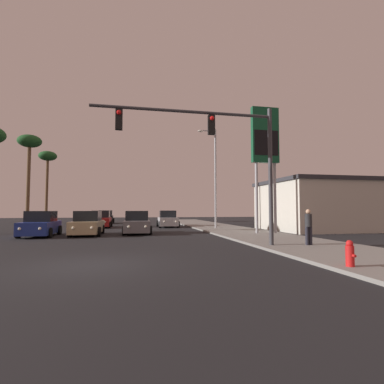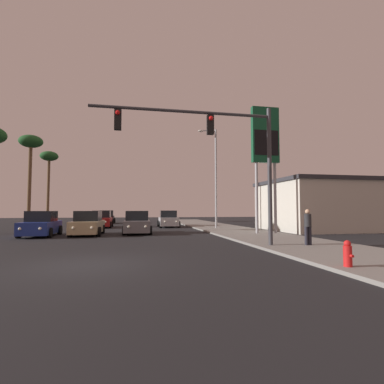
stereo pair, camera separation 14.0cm
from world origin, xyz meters
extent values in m
plane|color=black|center=(0.00, 0.00, 0.00)|extent=(120.00, 120.00, 0.00)
cube|color=gray|center=(9.50, 10.00, 0.06)|extent=(5.00, 60.00, 0.12)
cube|color=beige|center=(18.00, 13.23, 2.00)|extent=(10.00, 8.00, 4.00)
cube|color=#2D2D33|center=(18.00, 13.23, 4.15)|extent=(10.30, 8.30, 0.30)
cube|color=black|center=(-1.97, 29.72, 0.58)|extent=(1.93, 4.26, 0.80)
cube|color=black|center=(-1.97, 29.87, 1.33)|extent=(1.66, 2.05, 0.70)
cylinder|color=black|center=(-2.87, 28.42, 0.32)|extent=(0.24, 0.64, 0.64)
cylinder|color=black|center=(-1.07, 28.42, 0.32)|extent=(0.24, 0.64, 0.64)
cylinder|color=black|center=(-2.87, 31.02, 0.32)|extent=(0.24, 0.64, 0.64)
cylinder|color=black|center=(-1.07, 31.02, 0.32)|extent=(0.24, 0.64, 0.64)
sphere|color=#F2EACC|center=(-2.52, 27.60, 0.63)|extent=(0.18, 0.18, 0.18)
sphere|color=#F2EACC|center=(-1.41, 27.60, 0.63)|extent=(0.18, 0.18, 0.18)
cube|color=slate|center=(1.69, 12.48, 0.58)|extent=(1.90, 4.24, 0.80)
cube|color=black|center=(1.69, 12.63, 1.33)|extent=(1.65, 2.04, 0.70)
cylinder|color=black|center=(0.79, 11.18, 0.32)|extent=(0.24, 0.64, 0.64)
cylinder|color=black|center=(2.59, 11.18, 0.32)|extent=(0.24, 0.64, 0.64)
cylinder|color=black|center=(0.79, 13.79, 0.32)|extent=(0.24, 0.64, 0.64)
cylinder|color=black|center=(2.59, 13.79, 0.32)|extent=(0.24, 0.64, 0.64)
sphere|color=#F2EACC|center=(1.13, 10.36, 0.63)|extent=(0.18, 0.18, 0.18)
sphere|color=#F2EACC|center=(2.25, 10.36, 0.63)|extent=(0.18, 0.18, 0.18)
cube|color=maroon|center=(-1.67, 20.81, 0.58)|extent=(1.84, 4.22, 0.80)
cube|color=black|center=(-1.67, 20.96, 1.33)|extent=(1.62, 2.01, 0.70)
cylinder|color=black|center=(-2.57, 19.51, 0.32)|extent=(0.24, 0.64, 0.64)
cylinder|color=black|center=(-0.77, 19.51, 0.32)|extent=(0.24, 0.64, 0.64)
cylinder|color=black|center=(-2.57, 22.11, 0.32)|extent=(0.24, 0.64, 0.64)
cylinder|color=black|center=(-0.77, 22.11, 0.32)|extent=(0.24, 0.64, 0.64)
sphere|color=#F2EACC|center=(-2.22, 18.69, 0.63)|extent=(0.18, 0.18, 0.18)
sphere|color=#F2EACC|center=(-1.11, 18.69, 0.63)|extent=(0.18, 0.18, 0.18)
cube|color=tan|center=(-1.70, 11.83, 0.58)|extent=(1.93, 4.25, 0.80)
cube|color=black|center=(-1.70, 11.98, 1.33)|extent=(1.66, 2.05, 0.70)
cylinder|color=black|center=(-2.60, 10.53, 0.32)|extent=(0.24, 0.64, 0.64)
cylinder|color=black|center=(-0.80, 10.53, 0.32)|extent=(0.24, 0.64, 0.64)
cylinder|color=black|center=(-2.60, 13.13, 0.32)|extent=(0.24, 0.64, 0.64)
cylinder|color=black|center=(-0.80, 13.13, 0.32)|extent=(0.24, 0.64, 0.64)
sphere|color=#F2EACC|center=(-2.26, 9.71, 0.63)|extent=(0.18, 0.18, 0.18)
sphere|color=#F2EACC|center=(-1.14, 9.71, 0.63)|extent=(0.18, 0.18, 0.18)
cube|color=#B7B7BC|center=(4.92, 20.46, 0.58)|extent=(1.94, 4.26, 0.80)
cube|color=black|center=(4.92, 20.61, 1.33)|extent=(1.67, 2.05, 0.70)
cylinder|color=black|center=(4.02, 19.16, 0.32)|extent=(0.24, 0.64, 0.64)
cylinder|color=black|center=(5.82, 19.16, 0.32)|extent=(0.24, 0.64, 0.64)
cylinder|color=black|center=(4.02, 21.76, 0.32)|extent=(0.24, 0.64, 0.64)
cylinder|color=black|center=(5.82, 21.76, 0.32)|extent=(0.24, 0.64, 0.64)
sphere|color=#F2EACC|center=(4.36, 18.34, 0.63)|extent=(0.18, 0.18, 0.18)
sphere|color=#F2EACC|center=(5.47, 18.34, 0.63)|extent=(0.18, 0.18, 0.18)
cube|color=navy|center=(-4.64, 11.48, 0.58)|extent=(1.87, 4.23, 0.80)
cube|color=black|center=(-4.64, 11.63, 1.33)|extent=(1.63, 2.03, 0.70)
cylinder|color=black|center=(-5.54, 10.17, 0.32)|extent=(0.24, 0.64, 0.64)
cylinder|color=black|center=(-3.74, 10.17, 0.32)|extent=(0.24, 0.64, 0.64)
cylinder|color=black|center=(-5.54, 12.78, 0.32)|extent=(0.24, 0.64, 0.64)
cylinder|color=black|center=(-3.74, 12.78, 0.32)|extent=(0.24, 0.64, 0.64)
sphere|color=#F2EACC|center=(-5.20, 9.36, 0.63)|extent=(0.18, 0.18, 0.18)
sphere|color=#F2EACC|center=(-4.08, 9.36, 0.63)|extent=(0.18, 0.18, 0.18)
cylinder|color=#38383D|center=(7.75, 3.03, 3.37)|extent=(0.20, 0.20, 6.50)
cylinder|color=#38383D|center=(3.61, 3.03, 6.22)|extent=(8.28, 0.14, 0.14)
cube|color=black|center=(4.86, 3.03, 5.67)|extent=(0.30, 0.24, 0.90)
sphere|color=red|center=(4.86, 2.89, 5.94)|extent=(0.20, 0.20, 0.20)
cube|color=black|center=(0.72, 3.03, 5.67)|extent=(0.30, 0.24, 0.90)
sphere|color=red|center=(0.72, 2.89, 5.94)|extent=(0.20, 0.20, 0.20)
cylinder|color=#99999E|center=(8.75, 16.04, 4.62)|extent=(0.18, 0.18, 9.00)
cylinder|color=#99999E|center=(8.05, 16.04, 8.97)|extent=(1.40, 0.10, 0.10)
ellipsoid|color=silver|center=(7.35, 16.04, 8.92)|extent=(0.50, 0.24, 0.20)
cylinder|color=#99999E|center=(9.93, 9.64, 2.62)|extent=(0.20, 0.20, 5.00)
cylinder|color=#99999E|center=(11.33, 9.64, 2.62)|extent=(0.20, 0.20, 5.00)
cube|color=#0F4C2D|center=(10.63, 9.64, 7.12)|extent=(2.00, 0.40, 4.00)
cube|color=black|center=(10.63, 9.43, 6.52)|extent=(1.80, 0.03, 1.80)
cylinder|color=red|center=(7.56, -2.37, 0.42)|extent=(0.24, 0.24, 0.60)
sphere|color=red|center=(7.56, -2.37, 0.78)|extent=(0.20, 0.20, 0.20)
cylinder|color=red|center=(7.56, -2.54, 0.45)|extent=(0.08, 0.10, 0.08)
cylinder|color=#23232D|center=(9.37, 2.65, 0.54)|extent=(0.16, 0.16, 0.85)
cylinder|color=#23232D|center=(9.55, 2.65, 0.54)|extent=(0.16, 0.16, 0.85)
cylinder|color=#262628|center=(9.46, 2.65, 1.27)|extent=(0.32, 0.32, 0.60)
sphere|color=tan|center=(9.46, 2.65, 1.68)|extent=(0.22, 0.22, 0.22)
cylinder|color=brown|center=(-9.40, 24.00, 4.27)|extent=(0.36, 0.36, 8.55)
ellipsoid|color=#1E5123|center=(-9.40, 24.00, 9.03)|extent=(2.40, 2.40, 1.32)
cylinder|color=brown|center=(-10.17, 34.00, 4.36)|extent=(0.36, 0.36, 8.71)
ellipsoid|color=#1E5123|center=(-10.17, 34.00, 9.19)|extent=(2.40, 2.40, 1.32)
camera|label=1|loc=(1.30, -10.09, 1.77)|focal=28.00mm
camera|label=2|loc=(1.44, -10.12, 1.77)|focal=28.00mm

